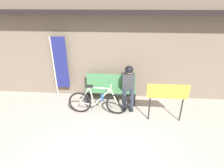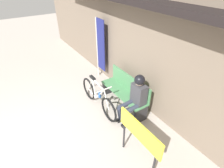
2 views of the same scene
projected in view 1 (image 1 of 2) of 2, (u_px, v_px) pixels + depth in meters
name	position (u px, v px, depth m)	size (l,w,h in m)	color
ground_plane	(100.00, 168.00, 3.16)	(24.00, 24.00, 0.00)	#ADA399
storefront_wall	(112.00, 43.00, 4.98)	(12.00, 0.56, 3.20)	#756656
park_bench_near	(110.00, 90.00, 5.14)	(1.45, 0.42, 0.84)	#477F51
bicycle	(99.00, 102.00, 4.61)	(1.61, 0.40, 0.83)	black
person_seated	(128.00, 84.00, 4.88)	(0.34, 0.62, 1.17)	#2D3342
banner_pole	(59.00, 65.00, 5.15)	(0.45, 0.05, 1.87)	#B7B2A8
signboard	(167.00, 94.00, 4.16)	(0.98, 0.04, 0.99)	#232326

